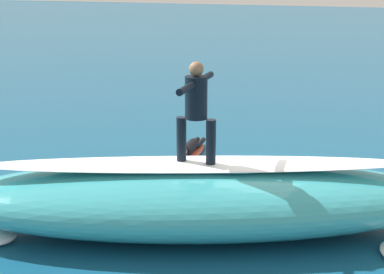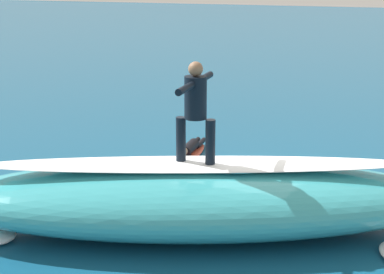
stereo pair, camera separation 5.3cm
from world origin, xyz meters
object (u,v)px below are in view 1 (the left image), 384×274
(surfboard_riding, at_px, (196,165))
(surfer_paddling, at_px, (191,147))
(surfer_riding, at_px, (196,105))
(surfboard_paddling, at_px, (189,154))

(surfboard_riding, relative_size, surfer_paddling, 1.34)
(surfer_riding, distance_m, surfboard_paddling, 4.64)
(surfboard_riding, xyz_separation_m, surfer_riding, (0.00, 0.00, 1.02))
(surfboard_riding, distance_m, surfboard_paddling, 4.26)
(surfboard_riding, xyz_separation_m, surfboard_paddling, (1.45, -3.84, -1.15))
(surfboard_paddling, xyz_separation_m, surfer_paddling, (0.00, -0.12, 0.16))
(surfer_paddling, bearing_deg, surfboard_riding, 18.08)
(surfer_riding, relative_size, surfer_paddling, 1.10)
(surfboard_paddling, height_order, surfer_paddling, surfer_paddling)
(surfboard_riding, height_order, surfer_paddling, surfboard_riding)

